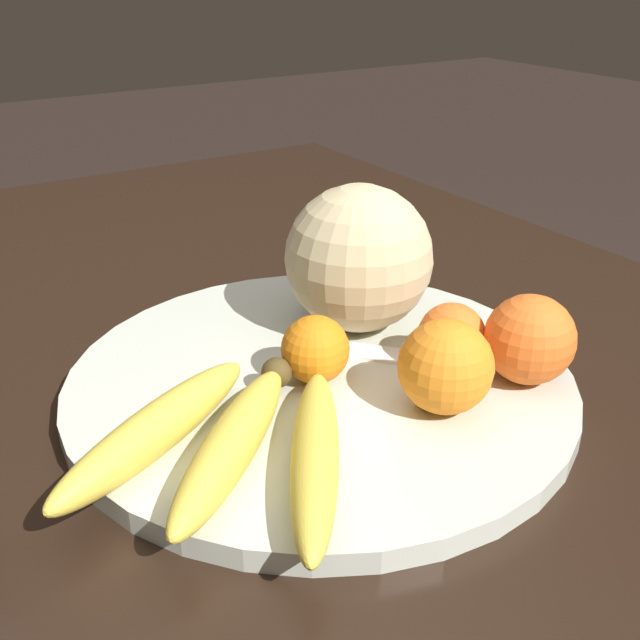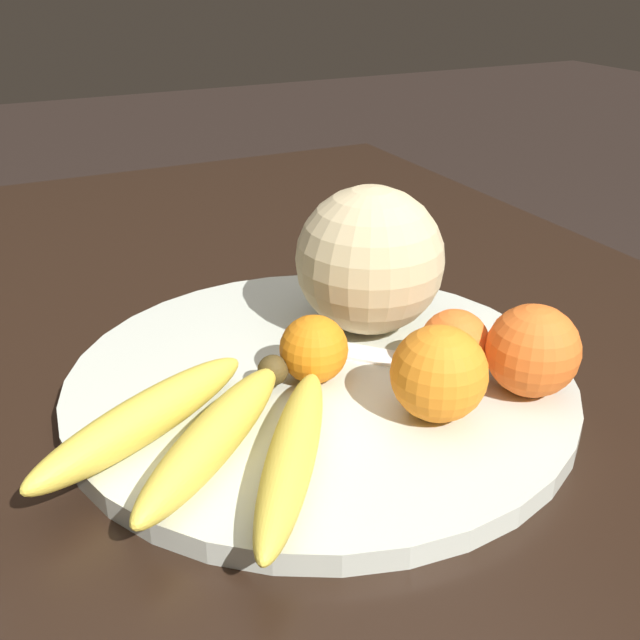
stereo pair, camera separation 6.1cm
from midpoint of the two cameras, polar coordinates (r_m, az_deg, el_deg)
The scene contains 9 objects.
kitchen_table at distance 0.66m, azimuth 2.63°, elevation -13.80°, with size 1.64×1.01×0.75m.
fruit_bowl at distance 0.64m, azimuth 2.75°, elevation -4.72°, with size 0.43×0.43×0.02m.
melon at distance 0.69m, azimuth 6.37°, elevation 4.51°, with size 0.14×0.14×0.14m.
banana_bunch at distance 0.53m, azimuth -4.98°, elevation -8.72°, with size 0.25×0.25×0.04m.
orange_front_left at distance 0.63m, azimuth 12.95°, elevation -1.84°, with size 0.06×0.06×0.06m.
orange_front_right at distance 0.57m, azimuth 12.10°, elevation -4.09°, with size 0.07×0.07×0.07m.
orange_mid_center at distance 0.61m, azimuth 2.39°, elevation -2.31°, with size 0.06×0.06×0.06m.
orange_back_left at distance 0.62m, azimuth 18.65°, elevation -2.29°, with size 0.07×0.07×0.07m.
produce_tag at distance 0.66m, azimuth 6.72°, elevation -2.77°, with size 0.07×0.07×0.00m.
Camera 2 is at (-0.45, 0.22, 1.09)m, focal length 42.00 mm.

